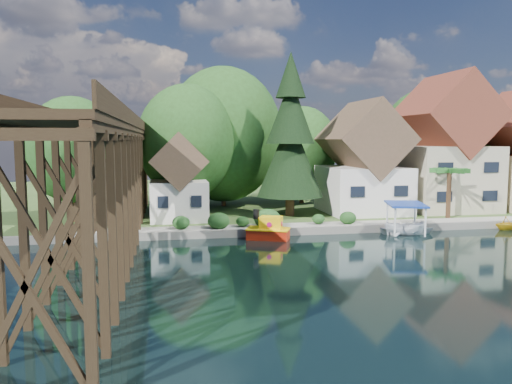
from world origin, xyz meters
The scene contains 16 objects.
ground centered at (0.00, 0.00, 0.00)m, with size 140.00×140.00×0.00m, color black.
bank centered at (0.00, 34.00, 0.25)m, with size 140.00×52.00×0.50m, color #334F1F.
seawall centered at (4.00, 8.00, 0.31)m, with size 60.00×0.40×0.62m, color slate.
promenade centered at (6.00, 9.30, 0.53)m, with size 50.00×2.60×0.06m, color gray.
trestle_bridge centered at (-16.00, 5.17, 5.35)m, with size 4.12×44.18×9.30m.
house_left centered at (7.00, 16.00, 5.14)m, with size 7.64×8.64×11.02m.
house_center centered at (16.00, 16.50, 6.42)m, with size 8.65×9.18×13.89m.
shed centered at (-11.00, 14.50, 3.83)m, with size 5.09×5.40×7.85m.
bg_trees centered at (1.00, 21.25, 7.29)m, with size 49.90×13.30×10.57m.
shrubs centered at (-4.60, 9.26, 1.23)m, with size 15.76×2.47×1.70m.
conifer centered at (-0.65, 14.91, 7.83)m, with size 6.18×6.18×15.22m.
palm_tree centered at (13.19, 10.82, 4.74)m, with size 3.45×3.45×4.86m.
tugboat centered at (-4.38, 6.74, 0.70)m, with size 3.68×2.89×2.35m.
boat_white_a centered at (7.28, 7.04, 0.46)m, with size 3.17×4.43×0.92m, color silver.
boat_canopy centered at (6.71, 6.30, 1.12)m, with size 3.76×4.64×2.61m.
boat_yellow centered at (16.44, 7.07, 0.65)m, with size 2.12×2.45×1.29m, color gold.
Camera 1 is at (-12.10, -30.40, 7.66)m, focal length 35.00 mm.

